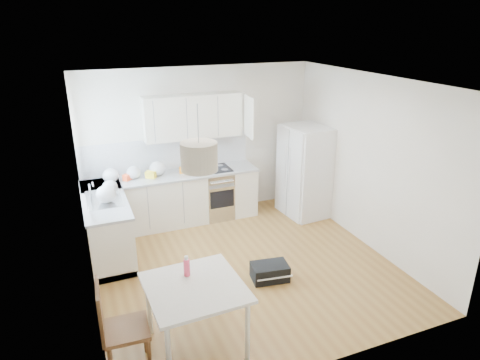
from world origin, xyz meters
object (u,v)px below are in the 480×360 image
(refrigerator, at_px, (306,171))
(dining_chair, at_px, (126,327))
(dining_table, at_px, (195,293))
(gym_bag, at_px, (270,272))

(refrigerator, distance_m, dining_chair, 4.52)
(refrigerator, xyz_separation_m, dining_table, (-2.88, -2.62, -0.13))
(dining_table, height_order, dining_chair, dining_chair)
(dining_table, distance_m, gym_bag, 1.70)
(refrigerator, relative_size, gym_bag, 3.31)
(dining_table, distance_m, dining_chair, 0.77)
(dining_table, bearing_deg, refrigerator, 40.04)
(refrigerator, distance_m, gym_bag, 2.44)
(dining_chair, bearing_deg, gym_bag, 27.11)
(dining_table, bearing_deg, gym_bag, 31.34)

